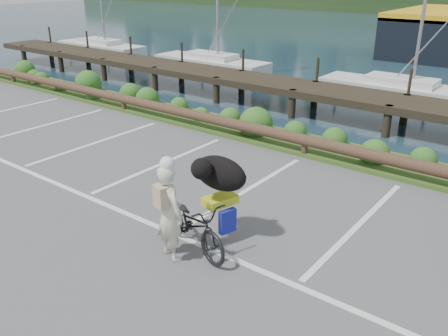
# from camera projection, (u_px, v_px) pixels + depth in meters

# --- Properties ---
(ground) EXTENTS (72.00, 72.00, 0.00)m
(ground) POSITION_uv_depth(u_px,v_px,m) (188.00, 225.00, 9.10)
(ground) COLOR #4C4D4F
(vegetation_strip) EXTENTS (34.00, 1.60, 0.10)m
(vegetation_strip) POSITION_uv_depth(u_px,v_px,m) (316.00, 147.00, 12.96)
(vegetation_strip) COLOR #3D5B21
(vegetation_strip) RESTS_ON ground
(log_rail) EXTENTS (32.00, 0.30, 0.60)m
(log_rail) POSITION_uv_depth(u_px,v_px,m) (304.00, 156.00, 12.47)
(log_rail) COLOR #443021
(log_rail) RESTS_ON ground
(bicycle) EXTENTS (1.98, 1.13, 0.98)m
(bicycle) POSITION_uv_depth(u_px,v_px,m) (192.00, 224.00, 8.17)
(bicycle) COLOR black
(bicycle) RESTS_ON ground
(cyclist) EXTENTS (0.71, 0.56, 1.70)m
(cyclist) POSITION_uv_depth(u_px,v_px,m) (170.00, 213.00, 7.79)
(cyclist) COLOR beige
(cyclist) RESTS_ON ground
(dog) EXTENTS (0.78, 1.15, 0.61)m
(dog) POSITION_uv_depth(u_px,v_px,m) (220.00, 173.00, 8.19)
(dog) COLOR black
(dog) RESTS_ON bicycle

